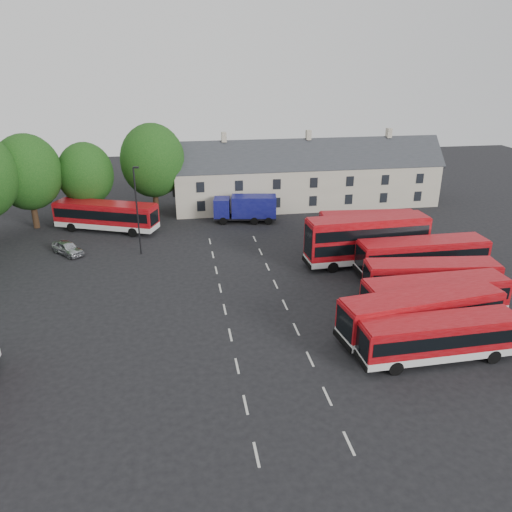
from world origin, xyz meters
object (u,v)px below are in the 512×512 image
at_px(bus_row_a, 439,336).
at_px(box_truck, 246,208).
at_px(lamppost, 137,209).
at_px(bus_dd_south, 367,238).
at_px(silver_car, 68,248).

distance_m(bus_row_a, box_truck, 32.62).
distance_m(bus_row_a, lamppost, 30.97).
bearing_deg(bus_dd_south, bus_row_a, -96.54).
bearing_deg(box_truck, lamppost, -135.55).
relative_size(silver_car, lamppost, 0.45).
bearing_deg(bus_row_a, bus_dd_south, 84.47).
bearing_deg(bus_dd_south, box_truck, 120.03).
xyz_separation_m(bus_row_a, silver_car, (-28.16, 23.90, -1.16)).
distance_m(bus_row_a, bus_dd_south, 16.52).
bearing_deg(lamppost, bus_row_a, -47.75).
bearing_deg(bus_row_a, lamppost, 130.64).
distance_m(bus_row_a, silver_car, 36.95).
height_order(box_truck, silver_car, box_truck).
height_order(silver_car, lamppost, lamppost).
bearing_deg(bus_dd_south, silver_car, 163.14).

